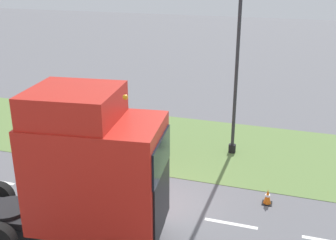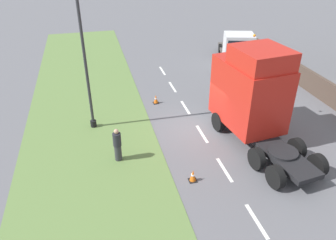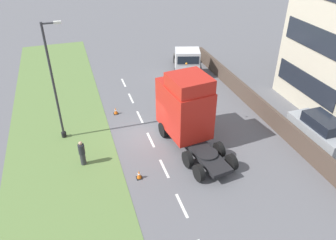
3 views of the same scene
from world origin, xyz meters
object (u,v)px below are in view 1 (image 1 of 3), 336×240
Objects in this scene: lamp_post at (236,74)px; pedestrian at (155,135)px; lorry_cab at (89,170)px; traffic_cone_trailing at (78,167)px; traffic_cone_lead at (268,197)px.

lamp_post reaches higher than pedestrian.
lorry_cab is 5.34m from traffic_cone_trailing.
lamp_post is at bearing 152.15° from lorry_cab.
traffic_cone_lead is 7.80m from traffic_cone_trailing.
lorry_cab is 8.56m from lamp_post.
traffic_cone_lead is at bearing 121.17° from lorry_cab.
lorry_cab is at bearing -51.52° from traffic_cone_lead.
pedestrian is at bearing 142.16° from traffic_cone_trailing.
pedestrian is at bearing 176.55° from lorry_cab.
traffic_cone_trailing is at bearing -55.51° from lamp_post.
traffic_cone_trailing is (3.98, -5.79, -3.46)m from lamp_post.
pedestrian is 2.98× the size of traffic_cone_trailing.
lorry_cab is 12.37× the size of traffic_cone_trailing.
lorry_cab reaches higher than traffic_cone_lead.
lorry_cab is at bearing -20.54° from lamp_post.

